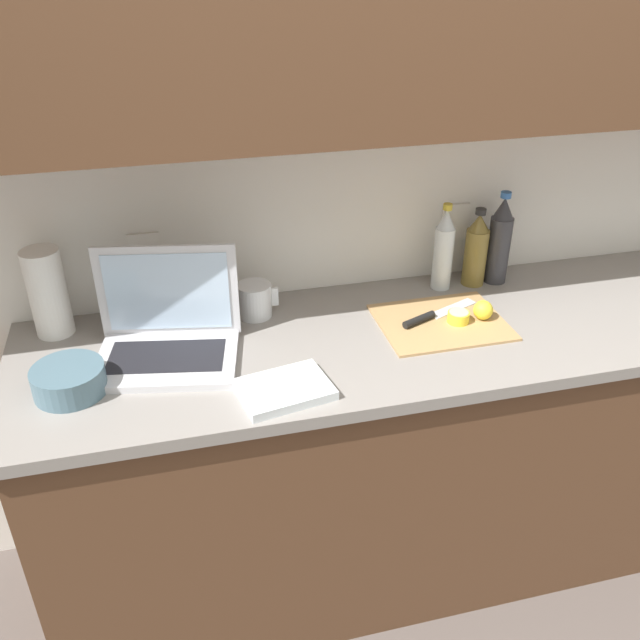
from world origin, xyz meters
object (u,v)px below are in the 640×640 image
at_px(bottle_oil_tall, 476,250).
at_px(bottle_water_clear, 443,250).
at_px(bottle_green_soda, 499,241).
at_px(measuring_cup, 255,300).
at_px(laptop, 167,332).
at_px(knife, 428,317).
at_px(bowl_white, 69,380).
at_px(lemon_half_cut, 459,317).
at_px(paper_towel_roll, 48,293).
at_px(lemon_whole_beside, 483,310).
at_px(cutting_board, 441,322).

bearing_deg(bottle_oil_tall, bottle_water_clear, -180.00).
xyz_separation_m(bottle_green_soda, measuring_cup, (-0.79, -0.04, -0.09)).
relative_size(bottle_green_soda, bottle_water_clear, 1.08).
bearing_deg(laptop, knife, 9.84).
relative_size(bottle_green_soda, bowl_white, 1.70).
distance_m(knife, lemon_half_cut, 0.09).
bearing_deg(measuring_cup, knife, -18.35).
bearing_deg(bottle_water_clear, paper_towel_roll, 179.82).
height_order(bottle_green_soda, bottle_oil_tall, bottle_green_soda).
relative_size(measuring_cup, bowl_white, 0.67).
bearing_deg(bowl_white, measuring_cup, 27.88).
distance_m(knife, lemon_whole_beside, 0.16).
bearing_deg(laptop, bottle_oil_tall, 21.59).
bearing_deg(lemon_half_cut, measuring_cup, 160.57).
bearing_deg(bowl_white, lemon_whole_beside, 3.84).
bearing_deg(knife, bottle_water_clear, 35.89).
bearing_deg(laptop, bottle_green_soda, 20.82).
bearing_deg(laptop, paper_towel_roll, 159.60).
relative_size(lemon_half_cut, bowl_white, 0.36).
height_order(cutting_board, lemon_half_cut, lemon_half_cut).
relative_size(lemon_half_cut, paper_towel_roll, 0.25).
bearing_deg(paper_towel_roll, bottle_green_soda, -0.15).
bearing_deg(lemon_whole_beside, bottle_oil_tall, 71.34).
bearing_deg(bottle_oil_tall, bowl_white, -165.93).
bearing_deg(lemon_half_cut, lemon_whole_beside, 4.79).
bearing_deg(bottle_green_soda, cutting_board, -141.94).
bearing_deg(measuring_cup, lemon_half_cut, -19.43).
relative_size(bottle_water_clear, paper_towel_roll, 1.10).
bearing_deg(bottle_oil_tall, lemon_half_cut, -123.13).
xyz_separation_m(laptop, bottle_green_soda, (1.04, 0.18, 0.07)).
bearing_deg(paper_towel_roll, cutting_board, -11.48).
distance_m(bottle_oil_tall, bottle_water_clear, 0.11).
bearing_deg(measuring_cup, cutting_board, -19.05).
bearing_deg(lemon_whole_beside, lemon_half_cut, -175.21).
height_order(lemon_half_cut, bottle_water_clear, bottle_water_clear).
height_order(knife, bottle_oil_tall, bottle_oil_tall).
height_order(cutting_board, bottle_green_soda, bottle_green_soda).
bearing_deg(paper_towel_roll, bottle_oil_tall, -0.16).
relative_size(laptop, lemon_half_cut, 6.61).
height_order(knife, lemon_half_cut, lemon_half_cut).
bearing_deg(bottle_water_clear, bowl_white, -164.58).
relative_size(bottle_water_clear, bowl_white, 1.58).
relative_size(lemon_half_cut, bottle_oil_tall, 0.25).
xyz_separation_m(cutting_board, lemon_half_cut, (0.04, -0.02, 0.02)).
distance_m(bottle_water_clear, bowl_white, 1.15).
xyz_separation_m(lemon_whole_beside, bottle_oil_tall, (0.08, 0.23, 0.08)).
distance_m(bottle_green_soda, measuring_cup, 0.79).
bearing_deg(bowl_white, lemon_half_cut, 3.78).
height_order(measuring_cup, bowl_white, measuring_cup).
relative_size(laptop, paper_towel_roll, 1.64).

